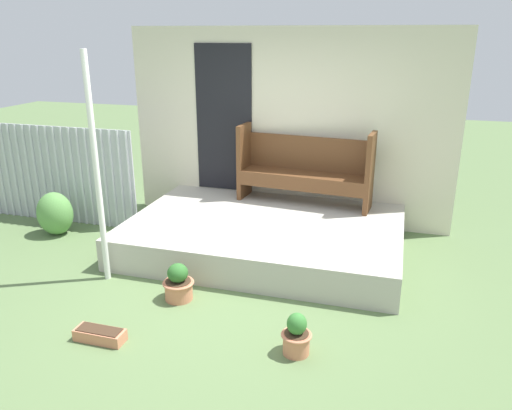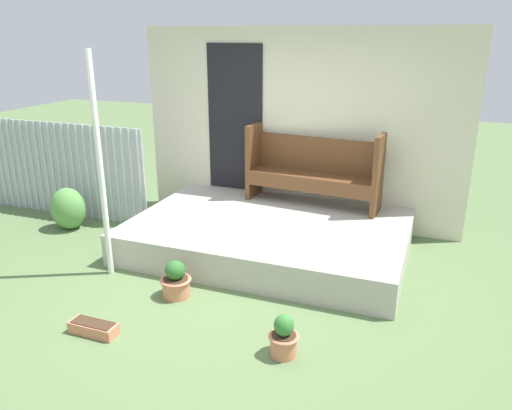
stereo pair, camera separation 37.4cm
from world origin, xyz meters
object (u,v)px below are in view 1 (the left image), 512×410
flower_pot_middle (296,336)px  planter_box_rect (100,335)px  flower_pot_left (178,284)px  shrub_by_fence (55,214)px  support_post (97,172)px  bench (305,166)px

flower_pot_middle → planter_box_rect: (-1.66, -0.30, -0.11)m
flower_pot_left → shrub_by_fence: (-2.26, 1.11, 0.12)m
flower_pot_left → support_post: bearing=168.3°
bench → shrub_by_fence: bench is taller
support_post → planter_box_rect: size_ratio=5.37×
bench → flower_pot_left: (-0.82, -2.21, -0.70)m
flower_pot_middle → shrub_by_fence: shrub_by_fence is taller
planter_box_rect → support_post: bearing=119.0°
support_post → flower_pot_left: support_post is taller
support_post → planter_box_rect: 1.64m
support_post → flower_pot_left: 1.39m
bench → shrub_by_fence: size_ratio=3.11×
flower_pot_left → planter_box_rect: (-0.35, -0.84, -0.11)m
support_post → flower_pot_middle: size_ratio=6.40×
support_post → flower_pot_left: size_ratio=6.22×
flower_pot_left → shrub_by_fence: bearing=153.8°
flower_pot_left → planter_box_rect: size_ratio=0.86×
flower_pot_middle → shrub_by_fence: 3.93m
bench → flower_pot_middle: bearing=-74.9°
flower_pot_middle → shrub_by_fence: bearing=155.1°
support_post → bench: 2.69m
bench → flower_pot_middle: 2.89m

